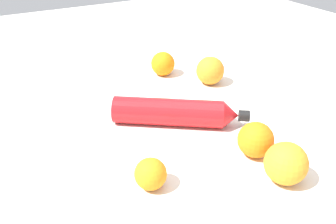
{
  "coord_description": "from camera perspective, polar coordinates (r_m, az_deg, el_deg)",
  "views": [
    {
      "loc": [
        0.37,
        0.71,
        0.46
      ],
      "look_at": [
        0.01,
        0.05,
        0.03
      ],
      "focal_mm": 39.21,
      "sensor_mm": 36.0,
      "label": 1
    }
  ],
  "objects": [
    {
      "name": "ground_plane",
      "position": [
        0.92,
        -0.8,
        -0.3
      ],
      "size": [
        2.4,
        2.4,
        0.0
      ],
      "primitive_type": "plane",
      "color": "silver"
    },
    {
      "name": "water_bottle",
      "position": [
        0.86,
        1.32,
        -0.07
      ],
      "size": [
        0.29,
        0.22,
        0.06
      ],
      "rotation": [
        0.0,
        0.0,
        2.54
      ],
      "color": "red",
      "rests_on": "ground_plane"
    },
    {
      "name": "orange_1",
      "position": [
        0.68,
        -2.72,
        -9.59
      ],
      "size": [
        0.06,
        0.06,
        0.06
      ],
      "primitive_type": "sphere",
      "color": "orange",
      "rests_on": "ground_plane"
    },
    {
      "name": "orange_0",
      "position": [
        0.78,
        13.46,
        -4.23
      ],
      "size": [
        0.08,
        0.08,
        0.08
      ],
      "primitive_type": "sphere",
      "color": "orange",
      "rests_on": "ground_plane"
    },
    {
      "name": "orange_2",
      "position": [
        1.13,
        -0.8,
        7.51
      ],
      "size": [
        0.07,
        0.07,
        0.07
      ],
      "primitive_type": "sphere",
      "color": "orange",
      "rests_on": "ground_plane"
    },
    {
      "name": "orange_4",
      "position": [
        1.08,
        6.57,
        6.41
      ],
      "size": [
        0.08,
        0.08,
        0.08
      ],
      "primitive_type": "sphere",
      "color": "orange",
      "rests_on": "ground_plane"
    },
    {
      "name": "orange_3",
      "position": [
        0.72,
        17.86,
        -7.61
      ],
      "size": [
        0.08,
        0.08,
        0.08
      ],
      "primitive_type": "sphere",
      "color": "orange",
      "rests_on": "ground_plane"
    }
  ]
}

